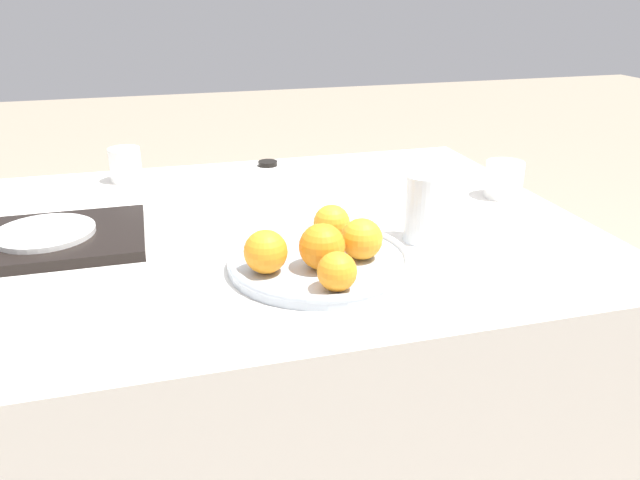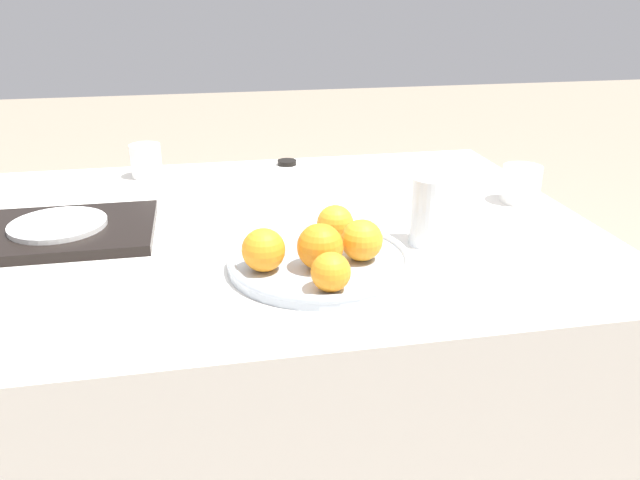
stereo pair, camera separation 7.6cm
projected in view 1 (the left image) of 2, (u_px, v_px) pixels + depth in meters
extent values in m
cube|color=silver|center=(251.00, 378.00, 1.37)|extent=(1.35, 0.97, 0.72)
cylinder|color=#B2BCC6|center=(320.00, 263.00, 1.06)|extent=(0.31, 0.31, 0.02)
torus|color=#B2BCC6|center=(320.00, 258.00, 1.06)|extent=(0.32, 0.32, 0.02)
sphere|color=orange|center=(322.00, 247.00, 1.01)|extent=(0.08, 0.08, 0.08)
sphere|color=orange|center=(332.00, 223.00, 1.12)|extent=(0.07, 0.07, 0.07)
sphere|color=orange|center=(268.00, 251.00, 1.00)|extent=(0.07, 0.07, 0.07)
sphere|color=orange|center=(362.00, 239.00, 1.04)|extent=(0.07, 0.07, 0.07)
sphere|color=orange|center=(337.00, 272.00, 0.94)|extent=(0.06, 0.06, 0.06)
cylinder|color=silver|center=(424.00, 208.00, 1.15)|extent=(0.07, 0.07, 0.13)
cube|color=black|center=(46.00, 240.00, 1.15)|extent=(0.35, 0.25, 0.02)
cylinder|color=silver|center=(45.00, 232.00, 1.14)|extent=(0.18, 0.18, 0.01)
cylinder|color=white|center=(125.00, 165.00, 1.50)|extent=(0.08, 0.08, 0.08)
cylinder|color=white|center=(504.00, 179.00, 1.40)|extent=(0.08, 0.08, 0.08)
cylinder|color=black|center=(268.00, 163.00, 1.64)|extent=(0.05, 0.05, 0.01)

